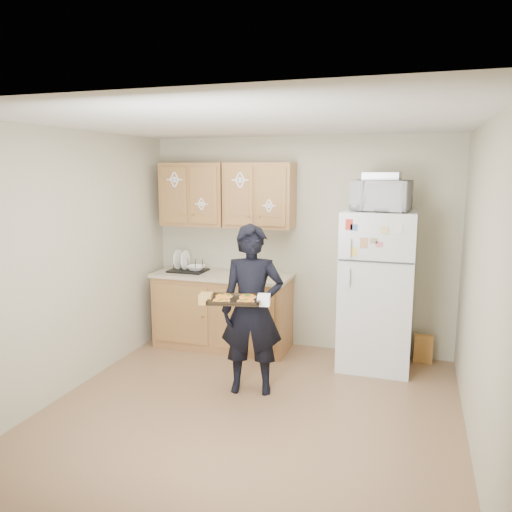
% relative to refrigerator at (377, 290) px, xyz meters
% --- Properties ---
extents(floor, '(3.60, 3.60, 0.00)m').
position_rel_refrigerator_xyz_m(floor, '(-0.95, -1.43, -0.85)').
color(floor, brown).
rests_on(floor, ground).
extents(ceiling, '(3.60, 3.60, 0.00)m').
position_rel_refrigerator_xyz_m(ceiling, '(-0.95, -1.43, 1.65)').
color(ceiling, silver).
rests_on(ceiling, wall_back).
extents(wall_back, '(3.60, 0.04, 2.50)m').
position_rel_refrigerator_xyz_m(wall_back, '(-0.95, 0.37, 0.40)').
color(wall_back, '#ADA78D').
rests_on(wall_back, floor).
extents(wall_front, '(3.60, 0.04, 2.50)m').
position_rel_refrigerator_xyz_m(wall_front, '(-0.95, -3.23, 0.40)').
color(wall_front, '#ADA78D').
rests_on(wall_front, floor).
extents(wall_left, '(0.04, 3.60, 2.50)m').
position_rel_refrigerator_xyz_m(wall_left, '(-2.75, -1.43, 0.40)').
color(wall_left, '#ADA78D').
rests_on(wall_left, floor).
extents(wall_right, '(0.04, 3.60, 2.50)m').
position_rel_refrigerator_xyz_m(wall_right, '(0.85, -1.43, 0.40)').
color(wall_right, '#ADA78D').
rests_on(wall_right, floor).
extents(refrigerator, '(0.75, 0.70, 1.70)m').
position_rel_refrigerator_xyz_m(refrigerator, '(0.00, 0.00, 0.00)').
color(refrigerator, silver).
rests_on(refrigerator, floor).
extents(base_cabinet, '(1.60, 0.60, 0.86)m').
position_rel_refrigerator_xyz_m(base_cabinet, '(-1.80, 0.05, -0.42)').
color(base_cabinet, brown).
rests_on(base_cabinet, floor).
extents(countertop, '(1.64, 0.64, 0.04)m').
position_rel_refrigerator_xyz_m(countertop, '(-1.80, 0.05, 0.03)').
color(countertop, tan).
rests_on(countertop, base_cabinet).
extents(upper_cab_left, '(0.80, 0.33, 0.75)m').
position_rel_refrigerator_xyz_m(upper_cab_left, '(-2.20, 0.18, 0.98)').
color(upper_cab_left, brown).
rests_on(upper_cab_left, wall_back).
extents(upper_cab_right, '(0.80, 0.33, 0.75)m').
position_rel_refrigerator_xyz_m(upper_cab_right, '(-1.38, 0.18, 0.98)').
color(upper_cab_right, brown).
rests_on(upper_cab_right, wall_back).
extents(cereal_box, '(0.20, 0.07, 0.32)m').
position_rel_refrigerator_xyz_m(cereal_box, '(0.52, 0.24, -0.69)').
color(cereal_box, gold).
rests_on(cereal_box, floor).
extents(person, '(0.67, 0.51, 1.63)m').
position_rel_refrigerator_xyz_m(person, '(-1.07, -1.02, -0.04)').
color(person, black).
rests_on(person, floor).
extents(baking_tray, '(0.52, 0.43, 0.04)m').
position_rel_refrigerator_xyz_m(baking_tray, '(-1.14, -1.31, 0.13)').
color(baking_tray, black).
rests_on(baking_tray, person).
extents(pizza_front_left, '(0.15, 0.15, 0.02)m').
position_rel_refrigerator_xyz_m(pizza_front_left, '(-1.23, -1.41, 0.14)').
color(pizza_front_left, orange).
rests_on(pizza_front_left, baking_tray).
extents(pizza_front_right, '(0.15, 0.15, 0.02)m').
position_rel_refrigerator_xyz_m(pizza_front_right, '(-1.02, -1.36, 0.14)').
color(pizza_front_right, orange).
rests_on(pizza_front_right, baking_tray).
extents(pizza_back_left, '(0.15, 0.15, 0.02)m').
position_rel_refrigerator_xyz_m(pizza_back_left, '(-1.26, -1.26, 0.14)').
color(pizza_back_left, orange).
rests_on(pizza_back_left, baking_tray).
extents(pizza_back_right, '(0.15, 0.15, 0.02)m').
position_rel_refrigerator_xyz_m(pizza_back_right, '(-1.05, -1.21, 0.14)').
color(pizza_back_right, orange).
rests_on(pizza_back_right, baking_tray).
extents(microwave, '(0.62, 0.46, 0.32)m').
position_rel_refrigerator_xyz_m(microwave, '(0.01, -0.05, 1.01)').
color(microwave, silver).
rests_on(microwave, refrigerator).
extents(foil_pan, '(0.39, 0.29, 0.08)m').
position_rel_refrigerator_xyz_m(foil_pan, '(0.00, -0.02, 1.21)').
color(foil_pan, '#B9B8C0').
rests_on(foil_pan, microwave).
extents(dish_rack, '(0.44, 0.33, 0.17)m').
position_rel_refrigerator_xyz_m(dish_rack, '(-2.25, 0.05, 0.14)').
color(dish_rack, black).
rests_on(dish_rack, countertop).
extents(bowl, '(0.24, 0.24, 0.05)m').
position_rel_refrigerator_xyz_m(bowl, '(-2.14, 0.05, 0.10)').
color(bowl, white).
rests_on(bowl, dish_rack).
extents(soap_bottle, '(0.11, 0.11, 0.21)m').
position_rel_refrigerator_xyz_m(soap_bottle, '(-1.38, -0.08, 0.15)').
color(soap_bottle, silver).
rests_on(soap_bottle, countertop).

